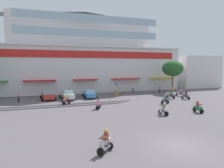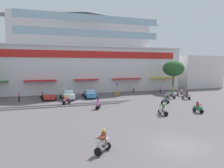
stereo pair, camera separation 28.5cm
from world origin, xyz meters
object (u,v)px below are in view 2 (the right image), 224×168
at_px(pedestrian_0, 173,91).
at_px(pedestrian_1, 94,89).
at_px(scooter_rider_8, 181,93).
at_px(plaza_tree_1, 173,68).
at_px(parked_car_0, 48,95).
at_px(scooter_rider_4, 98,104).
at_px(scooter_rider_0, 163,110).
at_px(pedestrian_2, 134,88).
at_px(parked_car_1, 68,95).
at_px(scooter_rider_5, 171,95).
at_px(scooter_rider_9, 103,143).
at_px(scooter_rider_6, 165,100).
at_px(scooter_rider_7, 198,108).
at_px(balloon_vendor_cart, 117,90).
at_px(pedestrian_4, 160,89).
at_px(pedestrian_3, 19,96).
at_px(parked_car_2, 90,93).
at_px(scooter_rider_2, 67,100).
at_px(scooter_rider_1, 186,96).

distance_m(pedestrian_0, pedestrian_1, 15.32).
bearing_deg(scooter_rider_8, plaza_tree_1, 70.97).
xyz_separation_m(parked_car_0, scooter_rider_4, (5.80, -10.21, -0.18)).
xyz_separation_m(scooter_rider_0, pedestrian_2, (5.59, 20.12, 0.34)).
relative_size(parked_car_1, scooter_rider_5, 2.83).
xyz_separation_m(scooter_rider_9, pedestrian_2, (15.07, 27.97, 0.30)).
height_order(scooter_rider_0, scooter_rider_4, scooter_rider_4).
distance_m(parked_car_1, pedestrian_0, 19.41).
bearing_deg(scooter_rider_9, scooter_rider_5, 45.64).
height_order(scooter_rider_6, scooter_rider_7, scooter_rider_6).
bearing_deg(pedestrian_1, parked_car_0, -152.74).
bearing_deg(scooter_rider_6, scooter_rider_5, 46.57).
relative_size(pedestrian_2, balloon_vendor_cart, 0.67).
xyz_separation_m(pedestrian_1, balloon_vendor_cart, (3.50, -3.79, 0.16)).
distance_m(plaza_tree_1, pedestrian_4, 5.19).
bearing_deg(pedestrian_4, pedestrian_1, 163.12).
height_order(scooter_rider_9, pedestrian_2, pedestrian_2).
height_order(parked_car_0, scooter_rider_7, parked_car_0).
xyz_separation_m(scooter_rider_5, pedestrian_0, (2.62, 3.33, 0.27)).
height_order(scooter_rider_5, pedestrian_3, pedestrian_3).
bearing_deg(pedestrian_2, scooter_rider_8, -54.07).
bearing_deg(scooter_rider_8, pedestrian_2, 125.93).
distance_m(scooter_rider_9, pedestrian_2, 31.77).
bearing_deg(parked_car_1, pedestrian_4, 4.90).
height_order(plaza_tree_1, scooter_rider_5, plaza_tree_1).
bearing_deg(scooter_rider_8, balloon_vendor_cart, 156.30).
bearing_deg(pedestrian_2, pedestrian_1, 176.74).
xyz_separation_m(scooter_rider_5, scooter_rider_8, (3.55, 2.14, -0.00)).
height_order(parked_car_0, balloon_vendor_cart, balloon_vendor_cart).
bearing_deg(scooter_rider_5, scooter_rider_6, -133.43).
distance_m(pedestrian_1, pedestrian_4, 13.46).
bearing_deg(balloon_vendor_cart, scooter_rider_9, -112.17).
height_order(scooter_rider_0, pedestrian_0, pedestrian_0).
bearing_deg(pedestrian_3, scooter_rider_0, -42.65).
bearing_deg(pedestrian_4, pedestrian_2, 141.89).
distance_m(scooter_rider_8, pedestrian_3, 27.90).
distance_m(parked_car_2, scooter_rider_0, 16.35).
relative_size(scooter_rider_2, pedestrian_4, 0.94).
bearing_deg(scooter_rider_9, scooter_rider_6, 45.38).
bearing_deg(parked_car_0, scooter_rider_1, -18.84).
relative_size(plaza_tree_1, pedestrian_4, 4.02).
relative_size(plaza_tree_1, parked_car_2, 1.54).
relative_size(parked_car_1, scooter_rider_7, 2.89).
height_order(scooter_rider_8, pedestrian_4, pedestrian_4).
bearing_deg(scooter_rider_7, scooter_rider_2, 142.55).
bearing_deg(pedestrian_2, balloon_vendor_cart, -146.64).
bearing_deg(parked_car_0, scooter_rider_8, -9.59).
bearing_deg(pedestrian_0, scooter_rider_1, -97.67).
height_order(scooter_rider_9, pedestrian_1, pedestrian_1).
relative_size(scooter_rider_8, pedestrian_0, 0.95).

